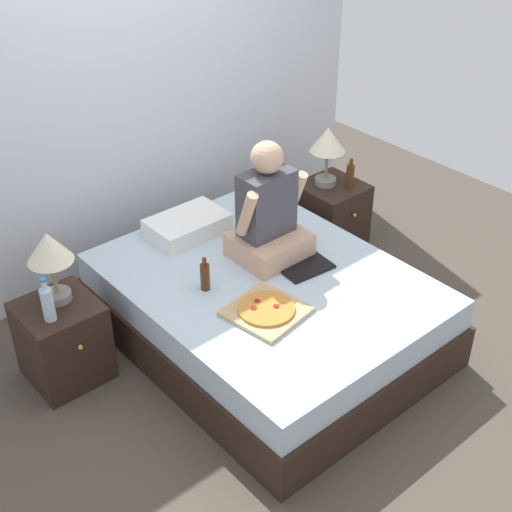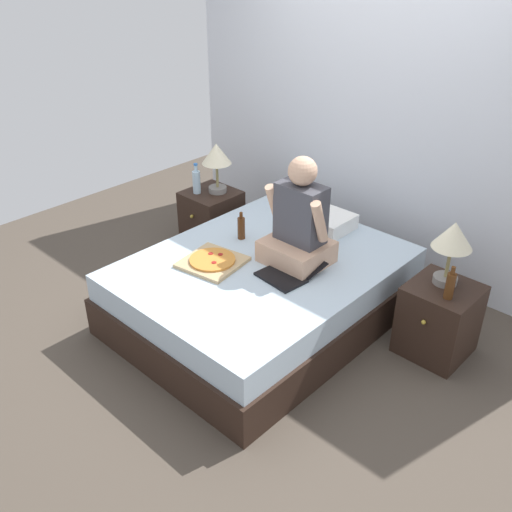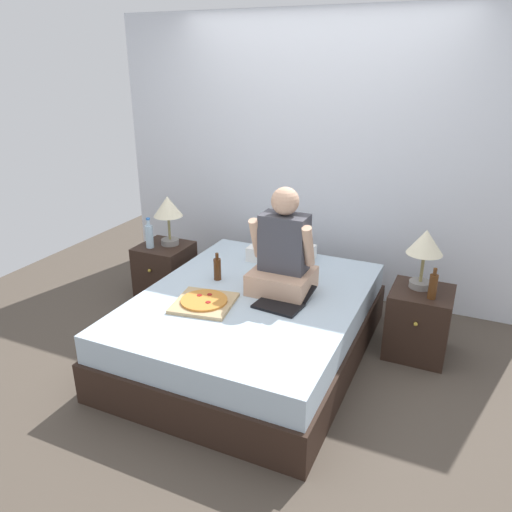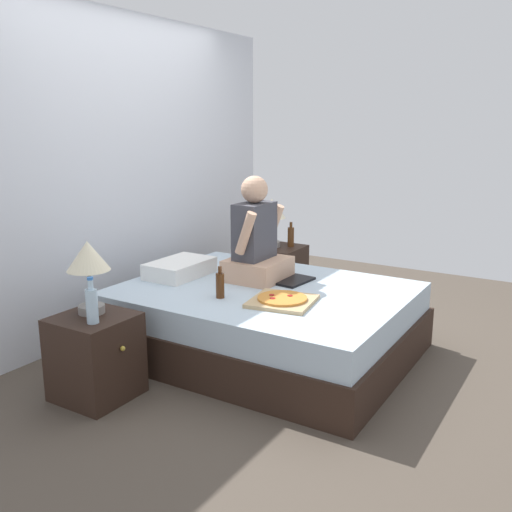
{
  "view_description": "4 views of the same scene",
  "coord_description": "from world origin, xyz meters",
  "px_view_note": "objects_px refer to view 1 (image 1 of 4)",
  "views": [
    {
      "loc": [
        -2.38,
        -2.67,
        3.01
      ],
      "look_at": [
        -0.08,
        0.0,
        0.68
      ],
      "focal_mm": 50.0,
      "sensor_mm": 36.0,
      "label": 1
    },
    {
      "loc": [
        2.38,
        -2.6,
        2.57
      ],
      "look_at": [
        0.12,
        -0.21,
        0.67
      ],
      "focal_mm": 40.0,
      "sensor_mm": 36.0,
      "label": 2
    },
    {
      "loc": [
        1.39,
        -2.96,
        2.11
      ],
      "look_at": [
        0.02,
        0.04,
        0.79
      ],
      "focal_mm": 35.0,
      "sensor_mm": 36.0,
      "label": 3
    },
    {
      "loc": [
        -3.39,
        -2.0,
        1.67
      ],
      "look_at": [
        -0.11,
        0.01,
        0.75
      ],
      "focal_mm": 40.0,
      "sensor_mm": 36.0,
      "label": 4
    }
  ],
  "objects_px": {
    "water_bottle": "(48,303)",
    "lamp_on_left_nightstand": "(49,252)",
    "lamp_on_right_nightstand": "(328,144)",
    "bed": "(266,309)",
    "laptop": "(299,260)",
    "beer_bottle_on_bed": "(205,276)",
    "beer_bottle": "(350,175)",
    "nightstand_right": "(331,215)",
    "person_seated": "(268,216)",
    "nightstand_left": "(63,341)",
    "pizza_box": "(266,311)"
  },
  "relations": [
    {
      "from": "nightstand_left",
      "to": "beer_bottle",
      "type": "xyz_separation_m",
      "value": [
        2.34,
        -0.1,
        0.36
      ]
    },
    {
      "from": "pizza_box",
      "to": "beer_bottle_on_bed",
      "type": "distance_m",
      "value": 0.44
    },
    {
      "from": "water_bottle",
      "to": "beer_bottle",
      "type": "relative_size",
      "value": 1.2
    },
    {
      "from": "beer_bottle_on_bed",
      "to": "nightstand_right",
      "type": "bearing_deg",
      "value": 14.76
    },
    {
      "from": "lamp_on_left_nightstand",
      "to": "person_seated",
      "type": "relative_size",
      "value": 0.58
    },
    {
      "from": "beer_bottle",
      "to": "person_seated",
      "type": "distance_m",
      "value": 1.08
    },
    {
      "from": "nightstand_right",
      "to": "person_seated",
      "type": "relative_size",
      "value": 0.67
    },
    {
      "from": "lamp_on_left_nightstand",
      "to": "lamp_on_right_nightstand",
      "type": "height_order",
      "value": "same"
    },
    {
      "from": "bed",
      "to": "water_bottle",
      "type": "relative_size",
      "value": 7.33
    },
    {
      "from": "laptop",
      "to": "beer_bottle_on_bed",
      "type": "height_order",
      "value": "beer_bottle_on_bed"
    },
    {
      "from": "nightstand_right",
      "to": "person_seated",
      "type": "height_order",
      "value": "person_seated"
    },
    {
      "from": "lamp_on_right_nightstand",
      "to": "water_bottle",
      "type": "bearing_deg",
      "value": -176.54
    },
    {
      "from": "water_bottle",
      "to": "beer_bottle",
      "type": "bearing_deg",
      "value": -0.24
    },
    {
      "from": "nightstand_left",
      "to": "beer_bottle",
      "type": "distance_m",
      "value": 2.37
    },
    {
      "from": "lamp_on_right_nightstand",
      "to": "bed",
      "type": "bearing_deg",
      "value": -152.01
    },
    {
      "from": "nightstand_right",
      "to": "laptop",
      "type": "distance_m",
      "value": 1.07
    },
    {
      "from": "bed",
      "to": "nightstand_right",
      "type": "distance_m",
      "value": 1.25
    },
    {
      "from": "lamp_on_left_nightstand",
      "to": "water_bottle",
      "type": "height_order",
      "value": "lamp_on_left_nightstand"
    },
    {
      "from": "laptop",
      "to": "lamp_on_left_nightstand",
      "type": "bearing_deg",
      "value": 155.76
    },
    {
      "from": "nightstand_left",
      "to": "water_bottle",
      "type": "relative_size",
      "value": 1.89
    },
    {
      "from": "nightstand_left",
      "to": "lamp_on_right_nightstand",
      "type": "height_order",
      "value": "lamp_on_right_nightstand"
    },
    {
      "from": "person_seated",
      "to": "water_bottle",
      "type": "bearing_deg",
      "value": 169.17
    },
    {
      "from": "water_bottle",
      "to": "laptop",
      "type": "height_order",
      "value": "water_bottle"
    },
    {
      "from": "nightstand_left",
      "to": "water_bottle",
      "type": "height_order",
      "value": "water_bottle"
    },
    {
      "from": "beer_bottle",
      "to": "bed",
      "type": "bearing_deg",
      "value": -160.06
    },
    {
      "from": "nightstand_left",
      "to": "lamp_on_left_nightstand",
      "type": "distance_m",
      "value": 0.59
    },
    {
      "from": "lamp_on_left_nightstand",
      "to": "beer_bottle_on_bed",
      "type": "xyz_separation_m",
      "value": [
        0.73,
        -0.44,
        -0.26
      ]
    },
    {
      "from": "nightstand_left",
      "to": "nightstand_right",
      "type": "bearing_deg",
      "value": 0.0
    },
    {
      "from": "pizza_box",
      "to": "water_bottle",
      "type": "bearing_deg",
      "value": 143.55
    },
    {
      "from": "beer_bottle_on_bed",
      "to": "beer_bottle",
      "type": "bearing_deg",
      "value": 10.63
    },
    {
      "from": "lamp_on_left_nightstand",
      "to": "beer_bottle_on_bed",
      "type": "height_order",
      "value": "lamp_on_left_nightstand"
    },
    {
      "from": "lamp_on_right_nightstand",
      "to": "laptop",
      "type": "xyz_separation_m",
      "value": [
        -0.85,
        -0.61,
        -0.33
      ]
    },
    {
      "from": "nightstand_right",
      "to": "person_seated",
      "type": "bearing_deg",
      "value": -159.77
    },
    {
      "from": "water_bottle",
      "to": "lamp_on_left_nightstand",
      "type": "bearing_deg",
      "value": 49.4
    },
    {
      "from": "laptop",
      "to": "pizza_box",
      "type": "distance_m",
      "value": 0.55
    },
    {
      "from": "bed",
      "to": "beer_bottle_on_bed",
      "type": "height_order",
      "value": "beer_bottle_on_bed"
    },
    {
      "from": "nightstand_right",
      "to": "beer_bottle_on_bed",
      "type": "bearing_deg",
      "value": -165.24
    },
    {
      "from": "beer_bottle",
      "to": "pizza_box",
      "type": "xyz_separation_m",
      "value": [
        -1.44,
        -0.71,
        -0.11
      ]
    },
    {
      "from": "bed",
      "to": "beer_bottle_on_bed",
      "type": "distance_m",
      "value": 0.52
    },
    {
      "from": "water_bottle",
      "to": "laptop",
      "type": "bearing_deg",
      "value": -17.63
    },
    {
      "from": "beer_bottle",
      "to": "laptop",
      "type": "relative_size",
      "value": 0.52
    },
    {
      "from": "lamp_on_left_nightstand",
      "to": "water_bottle",
      "type": "relative_size",
      "value": 1.63
    },
    {
      "from": "laptop",
      "to": "beer_bottle_on_bed",
      "type": "relative_size",
      "value": 2.02
    },
    {
      "from": "nightstand_left",
      "to": "water_bottle",
      "type": "distance_m",
      "value": 0.39
    },
    {
      "from": "nightstand_right",
      "to": "beer_bottle",
      "type": "bearing_deg",
      "value": -54.99
    },
    {
      "from": "nightstand_right",
      "to": "beer_bottle",
      "type": "xyz_separation_m",
      "value": [
        0.07,
        -0.1,
        0.36
      ]
    },
    {
      "from": "pizza_box",
      "to": "beer_bottle",
      "type": "bearing_deg",
      "value": 26.14
    },
    {
      "from": "lamp_on_right_nightstand",
      "to": "person_seated",
      "type": "distance_m",
      "value": 1.02
    },
    {
      "from": "lamp_on_left_nightstand",
      "to": "pizza_box",
      "type": "height_order",
      "value": "lamp_on_left_nightstand"
    },
    {
      "from": "bed",
      "to": "lamp_on_left_nightstand",
      "type": "distance_m",
      "value": 1.38
    }
  ]
}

